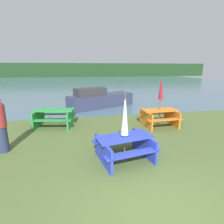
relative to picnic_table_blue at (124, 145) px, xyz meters
The scene contains 10 objects.
ground_plane 2.23m from the picnic_table_blue, 86.71° to the right, with size 60.00×60.00×0.00m, color #516633.
water 29.86m from the picnic_table_blue, 89.76° to the left, with size 60.00×50.00×0.00m.
far_treeline 49.88m from the picnic_table_blue, 89.86° to the left, with size 80.00×1.60×4.00m.
picnic_table_blue is the anchor object (origin of this frame).
picnic_table_orange 3.63m from the picnic_table_blue, 48.62° to the left, with size 1.63×1.42×0.78m.
picnic_table_green 4.35m from the picnic_table_blue, 124.05° to the left, with size 2.00×1.66×0.80m.
umbrella_white 0.94m from the picnic_table_blue, ahead, with size 0.22×0.22×2.02m.
umbrella_crimson 3.86m from the picnic_table_blue, 48.62° to the left, with size 0.20×0.20×2.30m.
boat 7.28m from the picnic_table_blue, 88.95° to the left, with size 4.79×3.17×1.38m.
person 3.95m from the picnic_table_blue, 162.30° to the left, with size 0.36×0.36×1.82m.
Camera 1 is at (-1.38, -2.44, 2.67)m, focal length 28.00 mm.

